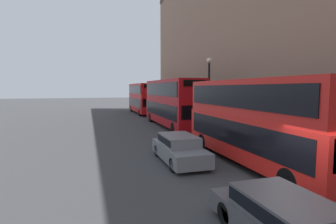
# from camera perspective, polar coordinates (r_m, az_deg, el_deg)

# --- Properties ---
(ground_plane) EXTENTS (200.00, 200.00, 0.00)m
(ground_plane) POSITION_cam_1_polar(r_m,az_deg,el_deg) (9.53, 26.78, -18.57)
(ground_plane) COLOR #38383A
(bus_leading) EXTENTS (2.59, 10.30, 4.16)m
(bus_leading) POSITION_cam_1_polar(r_m,az_deg,el_deg) (13.35, 18.69, -1.30)
(bus_leading) COLOR red
(bus_leading) RESTS_ON ground
(bus_second_in_queue) EXTENTS (2.59, 11.49, 4.54)m
(bus_second_in_queue) POSITION_cam_1_polar(r_m,az_deg,el_deg) (25.45, 0.83, 2.38)
(bus_second_in_queue) COLOR #A80F14
(bus_second_in_queue) RESTS_ON ground
(bus_third_in_queue) EXTENTS (2.59, 10.58, 4.41)m
(bus_third_in_queue) POSITION_cam_1_polar(r_m,az_deg,el_deg) (39.15, -5.50, 3.24)
(bus_third_in_queue) COLOR red
(bus_third_in_queue) RESTS_ON ground
(car_dark_sedan) EXTENTS (1.84, 4.47, 1.24)m
(car_dark_sedan) POSITION_cam_1_polar(r_m,az_deg,el_deg) (7.14, 24.60, -20.89)
(car_dark_sedan) COLOR #47474C
(car_dark_sedan) RESTS_ON ground
(car_hatchback) EXTENTS (1.78, 4.36, 1.38)m
(car_hatchback) POSITION_cam_1_polar(r_m,az_deg,el_deg) (13.44, 2.44, -7.80)
(car_hatchback) COLOR slate
(car_hatchback) RESTS_ON ground
(street_lamp) EXTENTS (0.44, 0.44, 6.26)m
(street_lamp) POSITION_cam_1_polar(r_m,az_deg,el_deg) (22.15, 8.89, 5.49)
(street_lamp) COLOR black
(street_lamp) RESTS_ON ground
(pedestrian) EXTENTS (0.36, 0.36, 1.63)m
(pedestrian) POSITION_cam_1_polar(r_m,az_deg,el_deg) (39.23, -1.87, 0.81)
(pedestrian) COLOR maroon
(pedestrian) RESTS_ON ground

